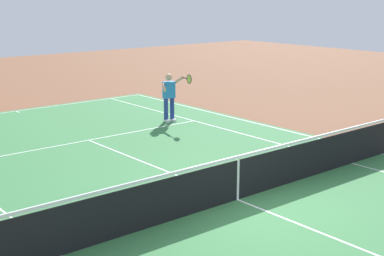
# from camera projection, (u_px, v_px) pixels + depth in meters

# --- Properties ---
(ground_plane) EXTENTS (60.00, 60.00, 0.00)m
(ground_plane) POSITION_uv_depth(u_px,v_px,m) (237.00, 200.00, 11.81)
(ground_plane) COLOR brown
(court_slab) EXTENTS (24.20, 11.40, 0.00)m
(court_slab) POSITION_uv_depth(u_px,v_px,m) (237.00, 200.00, 11.81)
(court_slab) COLOR #387A42
(court_slab) RESTS_ON ground_plane
(court_line_markings) EXTENTS (23.85, 11.05, 0.01)m
(court_line_markings) POSITION_uv_depth(u_px,v_px,m) (237.00, 199.00, 11.81)
(court_line_markings) COLOR white
(court_line_markings) RESTS_ON ground_plane
(tennis_net) EXTENTS (0.10, 11.70, 1.08)m
(tennis_net) POSITION_uv_depth(u_px,v_px,m) (238.00, 178.00, 11.70)
(tennis_net) COLOR #2D2D33
(tennis_net) RESTS_ON ground_plane
(tennis_player_near) EXTENTS (1.13, 0.77, 1.70)m
(tennis_player_near) POSITION_uv_depth(u_px,v_px,m) (170.00, 95.00, 18.86)
(tennis_player_near) COLOR navy
(tennis_player_near) RESTS_ON ground_plane
(tennis_ball) EXTENTS (0.07, 0.07, 0.07)m
(tennis_ball) POSITION_uv_depth(u_px,v_px,m) (123.00, 217.00, 10.81)
(tennis_ball) COLOR #CCE01E
(tennis_ball) RESTS_ON ground_plane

